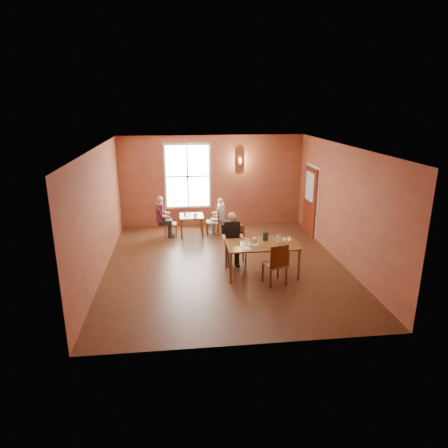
{
  "coord_description": "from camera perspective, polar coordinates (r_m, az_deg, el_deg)",
  "views": [
    {
      "loc": [
        -1.14,
        -9.38,
        4.02
      ],
      "look_at": [
        0.0,
        0.2,
        1.05
      ],
      "focal_mm": 32.0,
      "sensor_mm": 36.0,
      "label": 1
    }
  ],
  "objects": [
    {
      "name": "wall_sconce",
      "position": [
        13.07,
        2.29,
        9.1
      ],
      "size": [
        0.16,
        0.16,
        0.28
      ],
      "primitive_type": "cylinder",
      "color": "brown",
      "rests_on": "wall_back"
    },
    {
      "name": "wall_right",
      "position": [
        10.56,
        16.54,
        2.58
      ],
      "size": [
        0.04,
        7.0,
        3.0
      ],
      "primitive_type": "cube",
      "color": "brown",
      "rests_on": "ground"
    },
    {
      "name": "goblet_b",
      "position": [
        9.54,
        9.11,
        -2.28
      ],
      "size": [
        0.1,
        0.1,
        0.21
      ],
      "primitive_type": null,
      "rotation": [
        0.0,
        0.0,
        -0.28
      ],
      "color": "white",
      "rests_on": "main_table"
    },
    {
      "name": "chair_diner_maroon",
      "position": [
        12.45,
        -7.63,
        0.08
      ],
      "size": [
        0.36,
        0.36,
        0.81
      ],
      "primitive_type": null,
      "rotation": [
        0.0,
        0.0,
        -1.57
      ],
      "color": "#3D2311",
      "rests_on": "ground"
    },
    {
      "name": "napkin",
      "position": [
        9.2,
        3.1,
        -3.48
      ],
      "size": [
        0.21,
        0.21,
        0.01
      ],
      "primitive_type": "cube",
      "rotation": [
        0.0,
        0.0,
        0.08
      ],
      "color": "white",
      "rests_on": "main_table"
    },
    {
      "name": "wall_front",
      "position": [
        6.5,
        3.87,
        -5.76
      ],
      "size": [
        6.0,
        0.04,
        3.0
      ],
      "primitive_type": "cube",
      "color": "brown",
      "rests_on": "ground"
    },
    {
      "name": "diner_main",
      "position": [
        10.05,
        1.86,
        -2.52
      ],
      "size": [
        0.51,
        0.51,
        1.29
      ],
      "primitive_type": null,
      "rotation": [
        0.0,
        0.0,
        3.14
      ],
      "color": "#302016",
      "rests_on": "ground"
    },
    {
      "name": "chair_empty",
      "position": [
        9.18,
        7.26,
        -5.62
      ],
      "size": [
        0.53,
        0.53,
        0.99
      ],
      "primitive_type": null,
      "rotation": [
        0.0,
        0.0,
        0.24
      ],
      "color": "brown",
      "rests_on": "ground"
    },
    {
      "name": "knife",
      "position": [
        9.28,
        5.6,
        -3.36
      ],
      "size": [
        0.21,
        0.06,
        0.0
      ],
      "primitive_type": "cube",
      "rotation": [
        0.0,
        0.0,
        0.23
      ],
      "color": "silver",
      "rests_on": "main_table"
    },
    {
      "name": "side_plate",
      "position": [
        9.91,
        9.03,
        -2.12
      ],
      "size": [
        0.26,
        0.26,
        0.02
      ],
      "primitive_type": "cylinder",
      "rotation": [
        0.0,
        0.0,
        0.42
      ],
      "color": "white",
      "rests_on": "main_table"
    },
    {
      "name": "goblet_a",
      "position": [
        9.7,
        7.85,
        -1.89
      ],
      "size": [
        0.09,
        0.09,
        0.21
      ],
      "primitive_type": null,
      "rotation": [
        0.0,
        0.0,
        0.09
      ],
      "color": "white",
      "rests_on": "main_table"
    },
    {
      "name": "door",
      "position": [
        12.72,
        12.14,
        3.23
      ],
      "size": [
        0.12,
        1.04,
        2.1
      ],
      "primitive_type": "cube",
      "color": "maroon",
      "rests_on": "ground"
    },
    {
      "name": "plate_food",
      "position": [
        9.45,
        4.17,
        -2.84
      ],
      "size": [
        0.36,
        0.36,
        0.04
      ],
      "primitive_type": "cylinder",
      "rotation": [
        0.0,
        0.0,
        -0.43
      ],
      "color": "white",
      "rests_on": "main_table"
    },
    {
      "name": "chair_diner_main",
      "position": [
        10.13,
        1.83,
        -3.22
      ],
      "size": [
        0.44,
        0.44,
        1.0
      ],
      "primitive_type": null,
      "rotation": [
        0.0,
        0.0,
        3.14
      ],
      "color": "#492C12",
      "rests_on": "ground"
    },
    {
      "name": "ceiling",
      "position": [
        9.5,
        0.14,
        10.95
      ],
      "size": [
        6.0,
        7.0,
        0.04
      ],
      "primitive_type": "cube",
      "color": "white",
      "rests_on": "wall_back"
    },
    {
      "name": "window",
      "position": [
        13.04,
        -5.22,
        6.8
      ],
      "size": [
        1.36,
        0.1,
        1.96
      ],
      "primitive_type": "cube",
      "color": "white",
      "rests_on": "wall_back"
    },
    {
      "name": "wall_back",
      "position": [
        13.17,
        -1.7,
        6.08
      ],
      "size": [
        6.0,
        0.04,
        3.0
      ],
      "primitive_type": "cube",
      "color": "brown",
      "rests_on": "ground"
    },
    {
      "name": "second_table",
      "position": [
        12.48,
        -4.63,
        -0.19
      ],
      "size": [
        0.72,
        0.72,
        0.64
      ],
      "primitive_type": null,
      "color": "brown",
      "rests_on": "ground"
    },
    {
      "name": "chair_diner_white",
      "position": [
        12.49,
        -1.67,
        0.39
      ],
      "size": [
        0.38,
        0.38,
        0.86
      ],
      "primitive_type": null,
      "rotation": [
        0.0,
        0.0,
        1.57
      ],
      "color": "#562710",
      "rests_on": "ground"
    },
    {
      "name": "cup_b",
      "position": [
        12.47,
        -5.6,
        1.5
      ],
      "size": [
        0.1,
        0.1,
        0.09
      ],
      "primitive_type": "imported",
      "rotation": [
        0.0,
        0.0,
        0.04
      ],
      "color": "white",
      "rests_on": "second_table"
    },
    {
      "name": "main_table",
      "position": [
        9.66,
        5.35,
        -5.03
      ],
      "size": [
        1.67,
        0.94,
        0.78
      ],
      "primitive_type": null,
      "color": "brown",
      "rests_on": "ground"
    },
    {
      "name": "goblet_c",
      "position": [
        9.41,
        7.68,
        -2.48
      ],
      "size": [
        0.1,
        0.1,
        0.21
      ],
      "primitive_type": null,
      "rotation": [
        0.0,
        0.0,
        -0.25
      ],
      "color": "white",
      "rests_on": "main_table"
    },
    {
      "name": "diner_maroon",
      "position": [
        12.39,
        -7.81,
        1.05
      ],
      "size": [
        0.5,
        0.5,
        1.25
      ],
      "primitive_type": null,
      "rotation": [
        0.0,
        0.0,
        -1.57
      ],
      "color": "maroon",
      "rests_on": "ground"
    },
    {
      "name": "diner_white",
      "position": [
        12.46,
        -1.53,
        0.94
      ],
      "size": [
        0.44,
        0.44,
        1.1
      ],
      "primitive_type": null,
      "rotation": [
        0.0,
        0.0,
        1.57
      ],
      "color": "silver",
      "rests_on": "ground"
    },
    {
      "name": "ground",
      "position": [
        10.27,
        0.13,
        -5.94
      ],
      "size": [
        6.0,
        7.0,
        0.01
      ],
      "primitive_type": "cube",
      "color": "brown",
      "rests_on": "ground"
    },
    {
      "name": "sandwich",
      "position": [
        9.51,
        4.3,
        -2.44
      ],
      "size": [
        0.13,
        0.13,
        0.12
      ],
      "primitive_type": "cube",
      "rotation": [
        0.0,
        0.0,
        0.58
      ],
      "color": "tan",
      "rests_on": "main_table"
    },
    {
      "name": "wall_left",
      "position": [
        9.89,
        -17.4,
        1.55
      ],
      "size": [
        0.04,
        7.0,
        3.0
      ],
      "primitive_type": "cube",
      "color": "brown",
      "rests_on": "ground"
    },
    {
      "name": "menu_stand",
      "position": [
        9.72,
        5.93,
        -1.8
      ],
      "size": [
        0.13,
        0.08,
        0.2
      ],
      "primitive_type": "cube",
      "rotation": [
        0.0,
        0.0,
        0.16
      ],
      "color": "#27422C",
      "rests_on": "main_table"
    },
    {
      "name": "cup_a",
      "position": [
        12.28,
        -4.13,
        1.29
      ],
      "size": [
        0.11,
        0.11,
        0.08
      ],
      "primitive_type": "imported",
      "rotation": [
        0.0,
        0.0,
        0.01
      ],
      "color": "beige",
      "rests_on": "second_table"
    }
  ]
}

